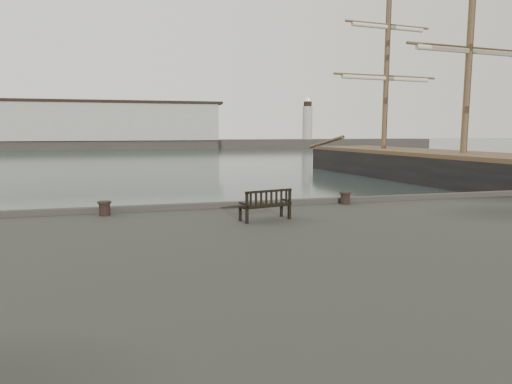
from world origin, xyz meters
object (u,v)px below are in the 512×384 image
(bollard_left, at_px, (105,208))
(bollard_right, at_px, (345,198))
(tall_ship_main, at_px, (462,176))
(bench, at_px, (265,211))

(bollard_left, distance_m, bollard_right, 8.08)
(bollard_left, xyz_separation_m, tall_ship_main, (25.22, 15.48, -1.09))
(bollard_left, relative_size, tall_ship_main, 0.01)
(bollard_right, bearing_deg, bollard_left, -178.91)
(bench, height_order, bollard_left, bench)
(bollard_right, bearing_deg, bench, -149.17)
(bollard_right, relative_size, tall_ship_main, 0.01)
(bench, height_order, bollard_right, bench)
(bollard_left, distance_m, tall_ship_main, 29.61)
(bollard_left, height_order, tall_ship_main, tall_ship_main)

